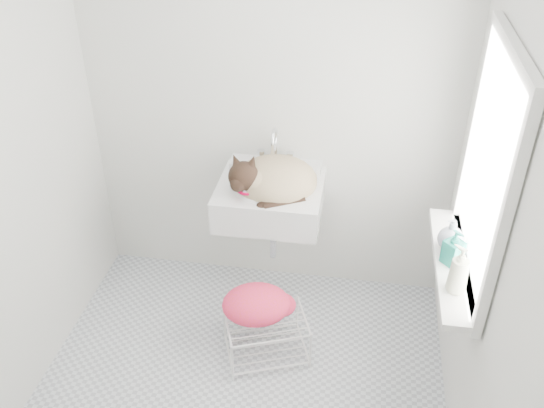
% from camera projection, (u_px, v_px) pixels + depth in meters
% --- Properties ---
extents(floor, '(2.20, 2.00, 0.02)m').
position_uv_depth(floor, '(240.00, 386.00, 3.22)').
color(floor, silver).
rests_on(floor, ground).
extents(back_wall, '(2.20, 0.02, 2.50)m').
position_uv_depth(back_wall, '(270.00, 101.00, 3.36)').
color(back_wall, silver).
rests_on(back_wall, ground).
extents(right_wall, '(0.02, 2.00, 2.50)m').
position_uv_depth(right_wall, '(496.00, 216.00, 2.39)').
color(right_wall, silver).
rests_on(right_wall, ground).
extents(window_glass, '(0.01, 0.80, 1.00)m').
position_uv_depth(window_glass, '(491.00, 170.00, 2.50)').
color(window_glass, white).
rests_on(window_glass, right_wall).
extents(window_frame, '(0.04, 0.90, 1.10)m').
position_uv_depth(window_frame, '(487.00, 170.00, 2.50)').
color(window_frame, white).
rests_on(window_frame, right_wall).
extents(windowsill, '(0.16, 0.88, 0.04)m').
position_uv_depth(windowsill, '(452.00, 264.00, 2.80)').
color(windowsill, white).
rests_on(windowsill, right_wall).
extents(sink, '(0.60, 0.52, 0.24)m').
position_uv_depth(sink, '(270.00, 185.00, 3.36)').
color(sink, silver).
rests_on(sink, back_wall).
extents(faucet, '(0.22, 0.15, 0.22)m').
position_uv_depth(faucet, '(275.00, 149.00, 3.43)').
color(faucet, silver).
rests_on(faucet, sink).
extents(cat, '(0.55, 0.49, 0.31)m').
position_uv_depth(cat, '(272.00, 181.00, 3.32)').
color(cat, tan).
rests_on(cat, sink).
extents(wire_rack, '(0.52, 0.44, 0.26)m').
position_uv_depth(wire_rack, '(266.00, 335.00, 3.34)').
color(wire_rack, white).
rests_on(wire_rack, floor).
extents(towel, '(0.44, 0.35, 0.16)m').
position_uv_depth(towel, '(256.00, 311.00, 3.30)').
color(towel, red).
rests_on(towel, wire_rack).
extents(bottle_a, '(0.11, 0.11, 0.20)m').
position_uv_depth(bottle_a, '(455.00, 290.00, 2.61)').
color(bottle_a, white).
rests_on(bottle_a, windowsill).
extents(bottle_b, '(0.12, 0.12, 0.18)m').
position_uv_depth(bottle_b, '(451.00, 262.00, 2.77)').
color(bottle_b, '#137062').
rests_on(bottle_b, windowsill).
extents(bottle_c, '(0.15, 0.15, 0.16)m').
position_uv_depth(bottle_c, '(449.00, 248.00, 2.87)').
color(bottle_c, '#AAB0C2').
rests_on(bottle_c, windowsill).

